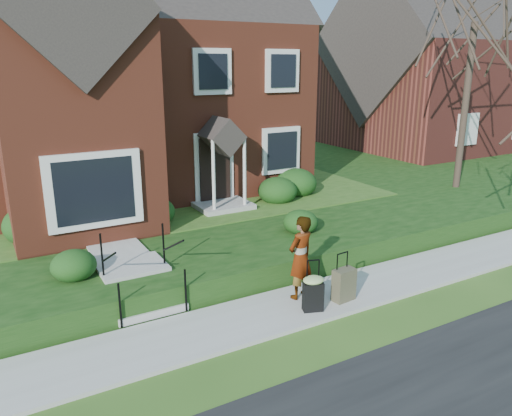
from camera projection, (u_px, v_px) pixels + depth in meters
ground at (287, 310)px, 10.17m from camera, size 120.00×120.00×0.00m
sidewalk at (287, 309)px, 10.16m from camera, size 60.00×1.60×0.08m
terrace at (226, 174)px, 21.07m from camera, size 44.00×20.00×0.60m
walkway at (102, 231)px, 12.98m from camera, size 1.20×6.00×0.06m
main_house at (127, 50)px, 16.60m from camera, size 10.40×10.20×9.40m
neighbour_house at (434, 54)px, 25.46m from camera, size 9.40×8.00×9.20m
front_steps at (139, 281)px, 10.39m from camera, size 1.40×2.02×1.50m
foundation_shrubs at (193, 203)px, 14.05m from camera, size 9.58×4.48×1.05m
woman at (301, 257)px, 10.34m from camera, size 0.74×0.59×1.79m
suitcase_black at (313, 291)px, 9.89m from camera, size 0.54×0.49×1.07m
suitcase_olive at (344, 285)px, 10.35m from camera, size 0.50×0.32×1.04m
tree_gap at (477, 5)px, 16.05m from camera, size 6.05×6.05×8.64m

